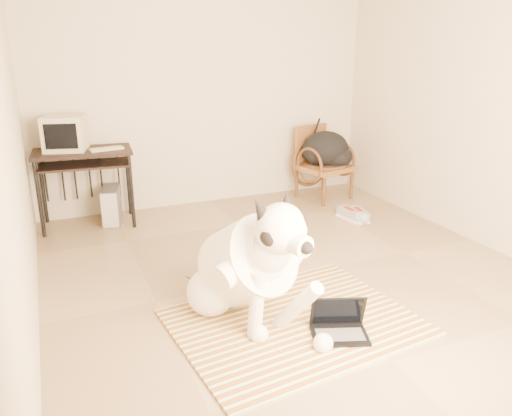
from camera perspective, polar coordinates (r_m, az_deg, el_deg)
floor at (r=4.29m, az=4.26°, el=-7.59°), size 4.50×4.50×0.00m
wall_back at (r=5.96m, az=-5.64°, el=13.33°), size 4.50×0.00×4.50m
wall_left at (r=3.45m, az=-26.44°, el=7.67°), size 0.00×4.50×4.50m
wall_right at (r=5.13m, az=25.32°, el=10.83°), size 0.00×4.50×4.50m
rug at (r=3.61m, az=4.44°, el=-12.88°), size 1.75×1.41×0.02m
dog at (r=3.47m, az=-0.96°, el=-6.67°), size 0.75×1.35×1.04m
laptop at (r=3.47m, az=9.45°, el=-13.07°), size 0.44×0.38×0.26m
computer_desk at (r=5.48m, az=-19.12°, el=5.06°), size 1.02×0.63×0.82m
crt_monitor at (r=5.49m, az=-20.99°, el=7.99°), size 0.48×0.46×0.35m
desk_keyboard at (r=5.40m, az=-16.72°, el=6.49°), size 0.35×0.17×0.02m
pc_tower at (r=5.63m, az=-16.18°, el=0.33°), size 0.27×0.45×0.39m
rattan_chair at (r=6.29m, az=7.52°, el=5.18°), size 0.71×0.69×0.89m
backpack at (r=6.21m, az=8.18°, el=6.52°), size 0.60×0.51×0.44m
sneaker_left at (r=5.64m, az=10.71°, el=-0.73°), size 0.18×0.34×0.12m
sneaker_right at (r=5.65m, az=11.68°, el=-0.79°), size 0.19×0.34×0.11m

